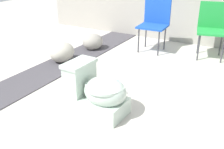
# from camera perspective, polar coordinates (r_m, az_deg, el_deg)

# --- Properties ---
(ground_plane) EXTENTS (14.00, 14.00, 0.00)m
(ground_plane) POSITION_cam_1_polar(r_m,az_deg,el_deg) (2.72, -0.80, -8.05)
(ground_plane) COLOR #B7B2A8
(gravel_strip) EXTENTS (0.56, 8.00, 0.01)m
(gravel_strip) POSITION_cam_1_polar(r_m,az_deg,el_deg) (3.77, -13.43, 0.92)
(gravel_strip) COLOR #423F44
(gravel_strip) RESTS_ON ground
(toilet) EXTENTS (0.64, 0.40, 0.52)m
(toilet) POSITION_cam_1_polar(r_m,az_deg,el_deg) (2.62, -3.23, -3.93)
(toilet) COLOR #B2C6B7
(toilet) RESTS_ON ground
(folding_chair_left) EXTENTS (0.46, 0.46, 0.83)m
(folding_chair_left) POSITION_cam_1_polar(r_m,az_deg,el_deg) (4.46, 9.35, 11.71)
(folding_chair_left) COLOR #1947B2
(folding_chair_left) RESTS_ON ground
(folding_chair_middle) EXTENTS (0.53, 0.53, 0.83)m
(folding_chair_middle) POSITION_cam_1_polar(r_m,az_deg,el_deg) (4.37, 21.09, 10.18)
(folding_chair_middle) COLOR #1E8C38
(folding_chair_middle) RESTS_ON ground
(boulder_near) EXTENTS (0.33, 0.41, 0.30)m
(boulder_near) POSITION_cam_1_polar(r_m,az_deg,el_deg) (4.00, -10.78, 4.76)
(boulder_near) COLOR #ADA899
(boulder_near) RESTS_ON ground
(boulder_far) EXTENTS (0.40, 0.44, 0.28)m
(boulder_far) POSITION_cam_1_polar(r_m,az_deg,el_deg) (4.50, -4.20, 7.13)
(boulder_far) COLOR gray
(boulder_far) RESTS_ON ground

